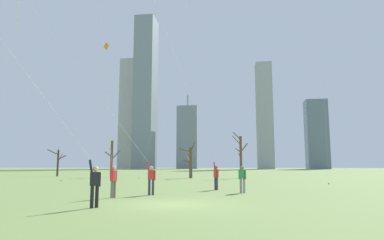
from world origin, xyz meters
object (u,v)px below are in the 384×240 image
object	(u,v)px
kite_flyer_far_back_yellow	(111,121)
distant_kite_low_near_trees_green	(183,25)
bare_tree_far_right_edge	(241,155)
bare_tree_right_of_center	(58,161)
bare_tree_leftmost	(112,158)
kite_flyer_foreground_right_purple	(76,156)
distant_kite_drifting_right_orange	(101,63)
bare_tree_left_of_center	(190,161)
kite_flyer_foreground_left_teal	(107,86)
bystander_watching_nearby	(242,178)
kite_flyer_midfield_right_blue	(203,139)

from	to	relation	value
kite_flyer_far_back_yellow	distant_kite_low_near_trees_green	world-z (taller)	distant_kite_low_near_trees_green
kite_flyer_far_back_yellow	distant_kite_low_near_trees_green	xyz separation A→B (m)	(-0.23, 26.67, 17.73)
kite_flyer_far_back_yellow	bare_tree_far_right_edge	size ratio (longest dim) A/B	2.52
bare_tree_right_of_center	bare_tree_leftmost	bearing A→B (deg)	-13.55
kite_flyer_foreground_right_purple	distant_kite_drifting_right_orange	bearing A→B (deg)	111.83
distant_kite_drifting_right_orange	bare_tree_left_of_center	size ratio (longest dim) A/B	3.28
kite_flyer_foreground_left_teal	bystander_watching_nearby	world-z (taller)	kite_flyer_foreground_left_teal
bare_tree_left_of_center	bare_tree_right_of_center	bearing A→B (deg)	168.68
kite_flyer_foreground_right_purple	bare_tree_far_right_edge	world-z (taller)	kite_flyer_foreground_right_purple
kite_flyer_midfield_right_blue	bare_tree_leftmost	bearing A→B (deg)	125.25
distant_kite_low_near_trees_green	kite_flyer_midfield_right_blue	bearing A→B (deg)	-76.55
kite_flyer_far_back_yellow	kite_flyer_foreground_right_purple	xyz separation A→B (m)	(1.40, -7.00, -2.28)
bare_tree_far_right_edge	bare_tree_left_of_center	distance (m)	6.56
distant_kite_drifting_right_orange	bystander_watching_nearby	bearing A→B (deg)	-40.17
distant_kite_drifting_right_orange	kite_flyer_far_back_yellow	bearing A→B (deg)	-63.42
bystander_watching_nearby	distant_kite_drifting_right_orange	world-z (taller)	distant_kite_drifting_right_orange
kite_flyer_foreground_right_purple	bare_tree_left_of_center	world-z (taller)	kite_flyer_foreground_right_purple
kite_flyer_foreground_right_purple	bare_tree_right_of_center	world-z (taller)	kite_flyer_foreground_right_purple
kite_flyer_foreground_left_teal	bare_tree_far_right_edge	distance (m)	29.57
kite_flyer_foreground_right_purple	kite_flyer_midfield_right_blue	bearing A→B (deg)	72.21
kite_flyer_midfield_right_blue	bare_tree_far_right_edge	size ratio (longest dim) A/B	3.24
kite_flyer_midfield_right_blue	distant_kite_drifting_right_orange	distance (m)	18.00
kite_flyer_far_back_yellow	kite_flyer_foreground_right_purple	world-z (taller)	kite_flyer_far_back_yellow
kite_flyer_foreground_right_purple	bare_tree_left_of_center	distance (m)	31.10
kite_flyer_foreground_left_teal	bare_tree_far_right_edge	xyz separation A→B (m)	(6.51, 28.73, -2.53)
kite_flyer_foreground_right_purple	kite_flyer_foreground_left_teal	size ratio (longest dim) A/B	0.40
kite_flyer_midfield_right_blue	kite_flyer_foreground_left_teal	distance (m)	9.43
kite_flyer_far_back_yellow	distant_kite_drifting_right_orange	xyz separation A→B (m)	(-7.06, 14.12, 8.38)
kite_flyer_foreground_right_purple	distant_kite_drifting_right_orange	world-z (taller)	distant_kite_drifting_right_orange
bare_tree_far_right_edge	kite_flyer_foreground_right_purple	bearing A→B (deg)	-101.34
distant_kite_drifting_right_orange	bare_tree_leftmost	size ratio (longest dim) A/B	2.93
bare_tree_far_right_edge	bare_tree_right_of_center	world-z (taller)	bare_tree_far_right_edge
kite_flyer_far_back_yellow	distant_kite_low_near_trees_green	size ratio (longest dim) A/B	0.55
distant_kite_drifting_right_orange	distant_kite_low_near_trees_green	bearing A→B (deg)	61.46
kite_flyer_foreground_left_teal	distant_kite_low_near_trees_green	size ratio (longest dim) A/B	0.86
kite_flyer_foreground_left_teal	kite_flyer_midfield_right_blue	bearing A→B (deg)	65.59
distant_kite_drifting_right_orange	bare_tree_right_of_center	bearing A→B (deg)	131.38
kite_flyer_midfield_right_blue	kite_flyer_far_back_yellow	bearing A→B (deg)	-138.70
bare_tree_right_of_center	kite_flyer_foreground_right_purple	bearing A→B (deg)	-59.31
distant_kite_low_near_trees_green	bare_tree_right_of_center	size ratio (longest dim) A/B	6.32
bystander_watching_nearby	distant_kite_drifting_right_orange	distance (m)	22.72
bare_tree_leftmost	bare_tree_right_of_center	bearing A→B (deg)	166.45
distant_kite_drifting_right_orange	bare_tree_far_right_edge	distance (m)	20.70
bare_tree_far_right_edge	bare_tree_right_of_center	size ratio (longest dim) A/B	1.38
kite_flyer_foreground_left_teal	distant_kite_drifting_right_orange	world-z (taller)	kite_flyer_foreground_left_teal
kite_flyer_far_back_yellow	distant_kite_low_near_trees_green	bearing A→B (deg)	90.50
kite_flyer_foreground_right_purple	bare_tree_leftmost	size ratio (longest dim) A/B	1.84
distant_kite_low_near_trees_green	bystander_watching_nearby	bearing A→B (deg)	-72.27
bystander_watching_nearby	bare_tree_left_of_center	bearing A→B (deg)	106.07
kite_flyer_midfield_right_blue	distant_kite_drifting_right_orange	xyz separation A→B (m)	(-12.14, 9.66, 9.14)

